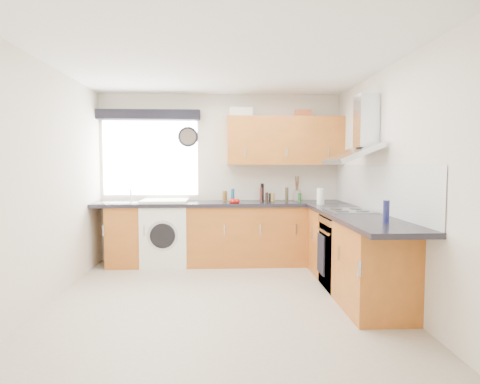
{
  "coord_description": "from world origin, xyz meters",
  "views": [
    {
      "loc": [
        0.01,
        -4.28,
        1.46
      ],
      "look_at": [
        0.25,
        0.85,
        1.1
      ],
      "focal_mm": 30.0,
      "sensor_mm": 36.0,
      "label": 1
    }
  ],
  "objects_px": {
    "upper_cabinets": "(285,141)",
    "washing_machine": "(166,232)",
    "extractor_hood": "(359,137)",
    "oven": "(348,252)"
  },
  "relations": [
    {
      "from": "upper_cabinets",
      "to": "washing_machine",
      "type": "distance_m",
      "value": 2.2
    },
    {
      "from": "extractor_hood",
      "to": "washing_machine",
      "type": "bearing_deg",
      "value": 153.04
    },
    {
      "from": "oven",
      "to": "upper_cabinets",
      "type": "bearing_deg",
      "value": 112.54
    },
    {
      "from": "washing_machine",
      "to": "extractor_hood",
      "type": "bearing_deg",
      "value": -26.61
    },
    {
      "from": "oven",
      "to": "washing_machine",
      "type": "relative_size",
      "value": 0.9
    },
    {
      "from": "oven",
      "to": "upper_cabinets",
      "type": "xyz_separation_m",
      "value": [
        -0.55,
        1.32,
        1.38
      ]
    },
    {
      "from": "oven",
      "to": "washing_machine",
      "type": "height_order",
      "value": "washing_machine"
    },
    {
      "from": "extractor_hood",
      "to": "upper_cabinets",
      "type": "height_order",
      "value": "upper_cabinets"
    },
    {
      "from": "oven",
      "to": "extractor_hood",
      "type": "distance_m",
      "value": 1.35
    },
    {
      "from": "oven",
      "to": "upper_cabinets",
      "type": "relative_size",
      "value": 0.5
    }
  ]
}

